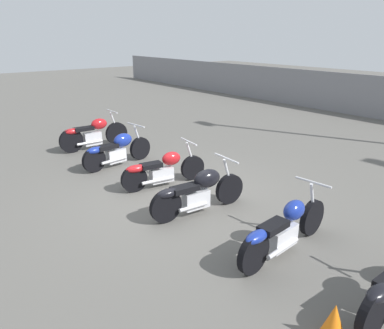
{
  "coord_description": "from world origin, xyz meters",
  "views": [
    {
      "loc": [
        5.59,
        -4.17,
        3.14
      ],
      "look_at": [
        0.0,
        0.28,
        0.65
      ],
      "focal_mm": 35.0,
      "sensor_mm": 36.0,
      "label": 1
    }
  ],
  "objects_px": {
    "motorcycle_slot_0": "(93,134)",
    "motorcycle_slot_4": "(284,229)",
    "motorcycle_slot_1": "(117,150)",
    "motorcycle_slot_2": "(162,169)",
    "traffic_cone_near": "(334,323)",
    "motorcycle_slot_3": "(198,191)"
  },
  "relations": [
    {
      "from": "motorcycle_slot_0",
      "to": "motorcycle_slot_3",
      "type": "bearing_deg",
      "value": -1.47
    },
    {
      "from": "motorcycle_slot_0",
      "to": "motorcycle_slot_2",
      "type": "xyz_separation_m",
      "value": [
        3.59,
        -0.04,
        -0.06
      ]
    },
    {
      "from": "motorcycle_slot_0",
      "to": "motorcycle_slot_4",
      "type": "distance_m",
      "value": 6.93
    },
    {
      "from": "motorcycle_slot_2",
      "to": "motorcycle_slot_4",
      "type": "height_order",
      "value": "motorcycle_slot_4"
    },
    {
      "from": "motorcycle_slot_4",
      "to": "motorcycle_slot_1",
      "type": "bearing_deg",
      "value": 175.47
    },
    {
      "from": "motorcycle_slot_2",
      "to": "motorcycle_slot_4",
      "type": "distance_m",
      "value": 3.34
    },
    {
      "from": "motorcycle_slot_4",
      "to": "motorcycle_slot_2",
      "type": "bearing_deg",
      "value": 173.46
    },
    {
      "from": "motorcycle_slot_0",
      "to": "motorcycle_slot_4",
      "type": "xyz_separation_m",
      "value": [
        6.93,
        -0.13,
        -0.04
      ]
    },
    {
      "from": "motorcycle_slot_2",
      "to": "traffic_cone_near",
      "type": "bearing_deg",
      "value": -3.82
    },
    {
      "from": "traffic_cone_near",
      "to": "motorcycle_slot_3",
      "type": "bearing_deg",
      "value": 165.92
    },
    {
      "from": "motorcycle_slot_1",
      "to": "motorcycle_slot_2",
      "type": "xyz_separation_m",
      "value": [
        1.81,
        0.13,
        -0.04
      ]
    },
    {
      "from": "motorcycle_slot_2",
      "to": "traffic_cone_near",
      "type": "height_order",
      "value": "motorcycle_slot_2"
    },
    {
      "from": "motorcycle_slot_3",
      "to": "motorcycle_slot_1",
      "type": "bearing_deg",
      "value": -176.2
    },
    {
      "from": "motorcycle_slot_0",
      "to": "traffic_cone_near",
      "type": "relative_size",
      "value": 4.47
    },
    {
      "from": "motorcycle_slot_0",
      "to": "motorcycle_slot_3",
      "type": "xyz_separation_m",
      "value": [
        5.08,
        -0.26,
        -0.01
      ]
    },
    {
      "from": "motorcycle_slot_2",
      "to": "motorcycle_slot_3",
      "type": "distance_m",
      "value": 1.51
    },
    {
      "from": "motorcycle_slot_0",
      "to": "motorcycle_slot_2",
      "type": "distance_m",
      "value": 3.59
    },
    {
      "from": "motorcycle_slot_1",
      "to": "motorcycle_slot_4",
      "type": "relative_size",
      "value": 0.92
    },
    {
      "from": "motorcycle_slot_0",
      "to": "traffic_cone_near",
      "type": "distance_m",
      "value": 8.44
    },
    {
      "from": "motorcycle_slot_3",
      "to": "motorcycle_slot_4",
      "type": "height_order",
      "value": "motorcycle_slot_4"
    },
    {
      "from": "motorcycle_slot_0",
      "to": "motorcycle_slot_3",
      "type": "distance_m",
      "value": 5.08
    },
    {
      "from": "motorcycle_slot_0",
      "to": "motorcycle_slot_4",
      "type": "height_order",
      "value": "motorcycle_slot_0"
    }
  ]
}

